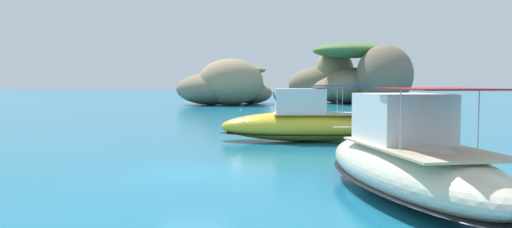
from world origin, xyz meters
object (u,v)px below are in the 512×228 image
Objects in this scene: islet_large at (349,79)px; motorboat_yellow at (308,123)px; motorboat_cream at (408,164)px; islet_small at (228,85)px.

islet_large reaches higher than motorboat_yellow.
islet_large is 66.21m from motorboat_cream.
islet_large reaches higher than islet_small.
islet_small is 47.73m from motorboat_yellow.
motorboat_yellow is (-2.96, 14.29, -0.01)m from motorboat_cream.
motorboat_cream is at bearing -92.21° from islet_large.
islet_small is at bearing 104.52° from motorboat_yellow.
motorboat_cream is (14.92, -60.46, -1.76)m from islet_small.
islet_large is at bearing 17.90° from islet_small.
islet_large is 52.18m from motorboat_yellow.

